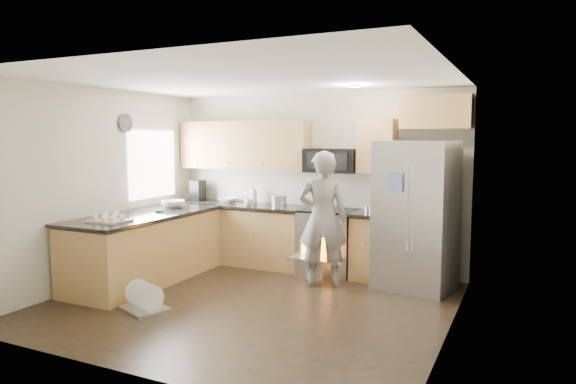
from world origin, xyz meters
The scene contains 8 objects.
ground centered at (0.00, 0.00, 0.00)m, with size 4.50×4.50×0.00m, color black.
room_shell centered at (-0.04, 0.02, 1.67)m, with size 4.54×4.04×2.62m.
back_cabinet_run centered at (-0.59, 1.75, 0.96)m, with size 4.45×0.64×2.50m.
peninsula centered at (-1.75, 0.25, 0.47)m, with size 0.96×2.36×1.03m.
stove_range centered at (0.35, 1.69, 0.68)m, with size 0.76×0.97×1.79m.
refrigerator centered at (1.63, 1.45, 0.95)m, with size 1.05×0.88×1.91m.
person centered at (0.49, 1.09, 0.89)m, with size 0.65×0.43×1.78m, color gray.
dish_rack centered at (-0.96, -0.69, 0.09)m, with size 0.63×0.57×0.32m.
Camera 1 is at (2.93, -5.10, 1.94)m, focal length 32.00 mm.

